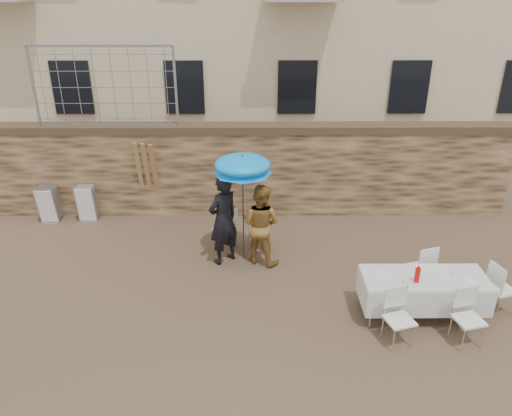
{
  "coord_description": "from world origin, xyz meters",
  "views": [
    {
      "loc": [
        0.36,
        -6.34,
        5.4
      ],
      "look_at": [
        0.4,
        2.2,
        1.4
      ],
      "focal_mm": 35.0,
      "sensor_mm": 36.0,
      "label": 1
    }
  ],
  "objects_px": {
    "woman_dress": "(261,224)",
    "couple_chair_left": "(225,228)",
    "table_chair_back": "(420,267)",
    "chair_stack_right": "(89,201)",
    "banquet_table": "(425,279)",
    "man_suit": "(223,220)",
    "umbrella": "(243,168)",
    "table_chair_front_right": "(469,319)",
    "soda_bottle": "(417,275)",
    "couple_chair_right": "(258,228)",
    "table_chair_side": "(502,288)",
    "table_chair_front_left": "(400,319)",
    "chair_stack_left": "(51,201)"
  },
  "relations": [
    {
      "from": "woman_dress",
      "to": "couple_chair_left",
      "type": "xyz_separation_m",
      "value": [
        -0.75,
        0.55,
        -0.37
      ]
    },
    {
      "from": "table_chair_back",
      "to": "couple_chair_left",
      "type": "bearing_deg",
      "value": -41.38
    },
    {
      "from": "couple_chair_left",
      "to": "chair_stack_right",
      "type": "height_order",
      "value": "couple_chair_left"
    },
    {
      "from": "banquet_table",
      "to": "chair_stack_right",
      "type": "relative_size",
      "value": 2.28
    },
    {
      "from": "man_suit",
      "to": "couple_chair_left",
      "type": "distance_m",
      "value": 0.73
    },
    {
      "from": "umbrella",
      "to": "table_chair_front_right",
      "type": "relative_size",
      "value": 2.23
    },
    {
      "from": "couple_chair_left",
      "to": "soda_bottle",
      "type": "xyz_separation_m",
      "value": [
        3.32,
        -2.53,
        0.43
      ]
    },
    {
      "from": "umbrella",
      "to": "couple_chair_right",
      "type": "bearing_deg",
      "value": 56.31
    },
    {
      "from": "soda_bottle",
      "to": "chair_stack_right",
      "type": "relative_size",
      "value": 0.28
    },
    {
      "from": "man_suit",
      "to": "table_chair_front_right",
      "type": "xyz_separation_m",
      "value": [
        4.02,
        -2.58,
        -0.47
      ]
    },
    {
      "from": "soda_bottle",
      "to": "table_chair_back",
      "type": "bearing_deg",
      "value": 67.17
    },
    {
      "from": "man_suit",
      "to": "chair_stack_right",
      "type": "xyz_separation_m",
      "value": [
        -3.37,
        2.03,
        -0.49
      ]
    },
    {
      "from": "couple_chair_left",
      "to": "table_chair_front_right",
      "type": "distance_m",
      "value": 5.09
    },
    {
      "from": "couple_chair_left",
      "to": "couple_chair_right",
      "type": "height_order",
      "value": "same"
    },
    {
      "from": "couple_chair_right",
      "to": "table_chair_front_right",
      "type": "relative_size",
      "value": 1.0
    },
    {
      "from": "woman_dress",
      "to": "couple_chair_right",
      "type": "xyz_separation_m",
      "value": [
        -0.05,
        0.55,
        -0.37
      ]
    },
    {
      "from": "woman_dress",
      "to": "table_chair_back",
      "type": "distance_m",
      "value": 3.16
    },
    {
      "from": "couple_chair_right",
      "to": "table_chair_front_right",
      "type": "height_order",
      "value": "same"
    },
    {
      "from": "woman_dress",
      "to": "table_chair_side",
      "type": "distance_m",
      "value": 4.53
    },
    {
      "from": "table_chair_back",
      "to": "chair_stack_right",
      "type": "distance_m",
      "value": 7.72
    },
    {
      "from": "table_chair_front_left",
      "to": "banquet_table",
      "type": "bearing_deg",
      "value": 34.32
    },
    {
      "from": "table_chair_front_right",
      "to": "man_suit",
      "type": "bearing_deg",
      "value": 133.31
    },
    {
      "from": "banquet_table",
      "to": "table_chair_front_right",
      "type": "xyz_separation_m",
      "value": [
        0.5,
        -0.75,
        -0.25
      ]
    },
    {
      "from": "woman_dress",
      "to": "chair_stack_right",
      "type": "height_order",
      "value": "woman_dress"
    },
    {
      "from": "soda_bottle",
      "to": "table_chair_back",
      "type": "distance_m",
      "value": 1.11
    },
    {
      "from": "banquet_table",
      "to": "table_chair_back",
      "type": "bearing_deg",
      "value": 75.96
    },
    {
      "from": "umbrella",
      "to": "soda_bottle",
      "type": "relative_size",
      "value": 8.22
    },
    {
      "from": "table_chair_front_right",
      "to": "chair_stack_left",
      "type": "height_order",
      "value": "table_chair_front_right"
    },
    {
      "from": "table_chair_back",
      "to": "chair_stack_right",
      "type": "relative_size",
      "value": 1.04
    },
    {
      "from": "man_suit",
      "to": "chair_stack_left",
      "type": "bearing_deg",
      "value": -67.59
    },
    {
      "from": "umbrella",
      "to": "table_chair_front_left",
      "type": "height_order",
      "value": "umbrella"
    },
    {
      "from": "chair_stack_left",
      "to": "table_chair_front_right",
      "type": "bearing_deg",
      "value": -29.09
    },
    {
      "from": "banquet_table",
      "to": "table_chair_side",
      "type": "distance_m",
      "value": 1.43
    },
    {
      "from": "soda_bottle",
      "to": "table_chair_back",
      "type": "height_order",
      "value": "soda_bottle"
    },
    {
      "from": "woman_dress",
      "to": "table_chair_front_left",
      "type": "bearing_deg",
      "value": 157.26
    },
    {
      "from": "umbrella",
      "to": "couple_chair_left",
      "type": "distance_m",
      "value": 1.65
    },
    {
      "from": "table_chair_side",
      "to": "umbrella",
      "type": "bearing_deg",
      "value": 51.96
    },
    {
      "from": "woman_dress",
      "to": "soda_bottle",
      "type": "relative_size",
      "value": 6.56
    },
    {
      "from": "man_suit",
      "to": "banquet_table",
      "type": "relative_size",
      "value": 0.91
    },
    {
      "from": "table_chair_front_left",
      "to": "man_suit",
      "type": "bearing_deg",
      "value": 121.48
    },
    {
      "from": "woman_dress",
      "to": "chair_stack_left",
      "type": "distance_m",
      "value": 5.43
    },
    {
      "from": "table_chair_front_left",
      "to": "chair_stack_left",
      "type": "distance_m",
      "value": 8.54
    },
    {
      "from": "woman_dress",
      "to": "man_suit",
      "type": "bearing_deg",
      "value": 27.25
    },
    {
      "from": "man_suit",
      "to": "table_chair_front_left",
      "type": "height_order",
      "value": "man_suit"
    },
    {
      "from": "couple_chair_right",
      "to": "soda_bottle",
      "type": "relative_size",
      "value": 3.69
    },
    {
      "from": "man_suit",
      "to": "couple_chair_right",
      "type": "bearing_deg",
      "value": 175.99
    },
    {
      "from": "umbrella",
      "to": "chair_stack_left",
      "type": "height_order",
      "value": "umbrella"
    },
    {
      "from": "man_suit",
      "to": "soda_bottle",
      "type": "bearing_deg",
      "value": 107.0
    },
    {
      "from": "chair_stack_left",
      "to": "couple_chair_left",
      "type": "bearing_deg",
      "value": -19.12
    },
    {
      "from": "table_chair_front_right",
      "to": "table_chair_back",
      "type": "height_order",
      "value": "same"
    }
  ]
}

